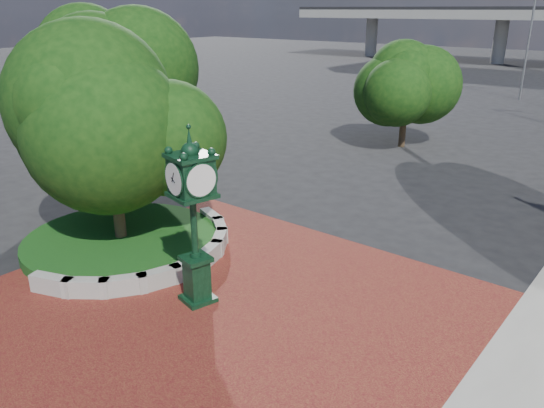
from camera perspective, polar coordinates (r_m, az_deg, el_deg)
The scene contains 9 objects.
ground at distance 14.48m, azimuth -3.93°, elevation -9.88°, with size 200.00×200.00×0.00m, color black.
plaza at distance 13.86m, azimuth -6.80°, elevation -11.38°, with size 12.00×12.00×0.04m, color maroon.
planter_wall at distance 16.12m, azimuth -11.08°, elevation -5.84°, with size 2.96×6.77×0.54m.
grass_bed at distance 17.83m, azimuth -15.86°, elevation -3.87°, with size 6.10×6.10×0.40m, color #134316.
tree_planter at distance 16.75m, azimuth -17.01°, elevation 7.21°, with size 5.20×5.20×6.33m.
tree_northwest at distance 25.99m, azimuth -18.18°, elevation 12.38°, with size 5.60×5.60×6.93m.
tree_street at distance 30.15m, azimuth 14.25°, elevation 12.02°, with size 4.40×4.40×5.45m.
post_clock at distance 13.24m, azimuth -8.47°, elevation -0.77°, with size 1.13×1.13×4.65m.
street_lamp_far at distance 49.73m, azimuth 26.31°, elevation 16.40°, with size 2.13×0.55×9.56m.
Camera 1 is at (8.63, -9.08, 7.26)m, focal length 35.00 mm.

